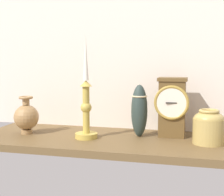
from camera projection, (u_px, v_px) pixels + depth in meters
ground_plane at (116, 142)px, 114.34cm from camera, size 100.00×36.00×2.40cm
back_wall at (128, 46)px, 128.43cm from camera, size 120.00×2.00×65.00cm
mantel_clock at (172, 106)px, 115.74cm from camera, size 11.97×9.20×20.90cm
candlestick_tall_left at (86, 106)px, 113.11cm from camera, size 7.77×7.77×35.76cm
brass_vase_bulbous at (26, 117)px, 120.78cm from camera, size 9.10×9.10×13.86cm
brass_vase_jar at (209, 126)px, 106.12cm from camera, size 10.10×10.10×11.17cm
tall_ceramic_vase at (139, 110)px, 115.71cm from camera, size 5.73×5.73×18.46cm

